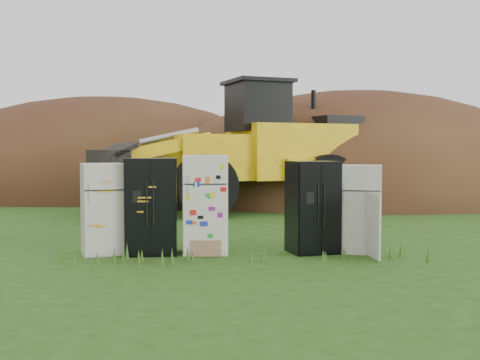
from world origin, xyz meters
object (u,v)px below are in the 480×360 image
object	(u,v)px
fridge_black_right	(313,207)
wheel_loader	(227,146)
fridge_leftmost	(103,209)
fridge_black_side	(152,206)
fridge_sticker	(206,204)
fridge_open_door	(361,209)

from	to	relation	value
fridge_black_right	wheel_loader	xyz separation A→B (m)	(-1.33, 7.19, 1.16)
fridge_leftmost	fridge_black_side	bearing A→B (deg)	-16.38
fridge_sticker	wheel_loader	bearing A→B (deg)	86.36
fridge_black_side	fridge_open_door	xyz separation A→B (m)	(3.84, -0.03, -0.06)
fridge_black_side	fridge_black_right	bearing A→B (deg)	-2.31
fridge_black_side	wheel_loader	xyz separation A→B (m)	(1.62, 7.17, 1.13)
fridge_black_side	wheel_loader	world-z (taller)	wheel_loader
fridge_sticker	fridge_black_right	distance (m)	1.96
fridge_sticker	wheel_loader	size ratio (longest dim) A/B	0.22
fridge_leftmost	fridge_open_door	distance (m)	4.72
fridge_sticker	wheel_loader	world-z (taller)	wheel_loader
fridge_leftmost	fridge_black_side	size ratio (longest dim) A/B	0.95
fridge_black_side	fridge_sticker	distance (m)	0.99
fridge_black_right	wheel_loader	bearing A→B (deg)	87.42
fridge_black_side	fridge_open_door	size ratio (longest dim) A/B	1.08
fridge_leftmost	fridge_sticker	world-z (taller)	fridge_sticker
fridge_black_right	fridge_open_door	distance (m)	0.90
fridge_sticker	wheel_loader	xyz separation A→B (m)	(0.63, 7.17, 1.10)
fridge_sticker	fridge_black_right	size ratio (longest dim) A/B	1.06
fridge_black_side	fridge_sticker	size ratio (longest dim) A/B	0.97
fridge_black_side	wheel_loader	bearing A→B (deg)	75.46
fridge_leftmost	fridge_black_right	world-z (taller)	fridge_black_right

